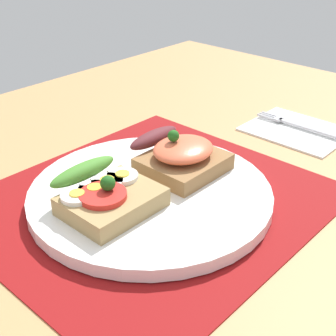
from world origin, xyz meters
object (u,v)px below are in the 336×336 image
object	(u,v)px
sandwich_salmon	(179,155)
fork	(299,125)
sandwich_egg_tomato	(105,194)
plate	(150,194)
napkin	(297,129)

from	to	relation	value
sandwich_salmon	fork	world-z (taller)	sandwich_salmon
sandwich_salmon	sandwich_egg_tomato	bearing A→B (deg)	178.56
plate	napkin	bearing A→B (deg)	-5.24
napkin	sandwich_egg_tomato	bearing A→B (deg)	173.99
fork	plate	bearing A→B (deg)	174.93
napkin	fork	size ratio (longest dim) A/B	0.94
sandwich_egg_tomato	napkin	size ratio (longest dim) A/B	0.69
napkin	fork	xyz separation A→B (cm)	(0.63, 0.03, 0.46)
sandwich_egg_tomato	sandwich_salmon	distance (cm)	11.55
sandwich_egg_tomato	napkin	distance (cm)	35.20
sandwich_egg_tomato	sandwich_salmon	world-z (taller)	sandwich_salmon
plate	fork	world-z (taller)	plate
sandwich_salmon	napkin	distance (cm)	23.82
plate	sandwich_salmon	distance (cm)	6.34
sandwich_salmon	napkin	bearing A→B (deg)	-8.24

